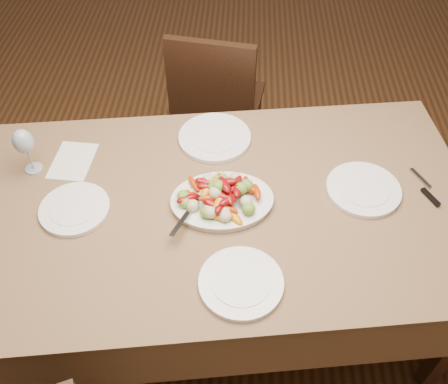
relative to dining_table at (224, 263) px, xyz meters
name	(u,v)px	position (x,y,z in m)	size (l,w,h in m)	color
floor	(252,263)	(0.13, 0.26, -0.38)	(6.00, 6.00, 0.00)	#3D2412
dining_table	(224,263)	(0.00, 0.00, 0.00)	(1.84, 1.04, 0.76)	brown
chair_far	(220,103)	(-0.07, 0.95, 0.10)	(0.42, 0.42, 0.95)	black
serving_platter	(222,202)	(-0.01, 0.00, 0.39)	(0.36, 0.26, 0.02)	white
roasted_vegetables	(222,191)	(-0.01, 0.00, 0.45)	(0.29, 0.20, 0.09)	#6F0708
serving_spoon	(204,204)	(-0.07, -0.05, 0.43)	(0.28, 0.06, 0.03)	#9EA0A8
plate_left	(75,209)	(-0.53, -0.06, 0.39)	(0.25, 0.25, 0.02)	white
plate_right	(363,189)	(0.51, 0.08, 0.39)	(0.27, 0.27, 0.02)	white
plate_far	(215,138)	(-0.05, 0.34, 0.39)	(0.29, 0.29, 0.02)	white
plate_near	(241,283)	(0.07, -0.33, 0.39)	(0.27, 0.27, 0.02)	white
wine_glass	(26,150)	(-0.74, 0.14, 0.48)	(0.08, 0.08, 0.20)	#8C99A5
menu_card	(73,161)	(-0.60, 0.19, 0.38)	(0.15, 0.21, 0.00)	silver
table_knife	(426,189)	(0.74, 0.10, 0.38)	(0.02, 0.20, 0.01)	#9EA0A8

